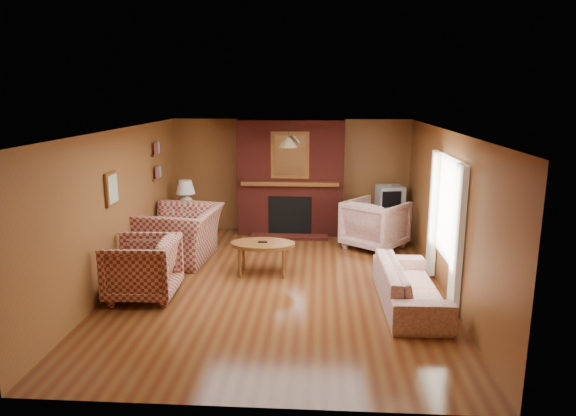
# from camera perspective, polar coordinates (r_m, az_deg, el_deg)

# --- Properties ---
(floor) EXTENTS (6.50, 6.50, 0.00)m
(floor) POSITION_cam_1_polar(r_m,az_deg,el_deg) (8.16, -0.95, -8.42)
(floor) COLOR #4E2410
(floor) RESTS_ON ground
(ceiling) EXTENTS (6.50, 6.50, 0.00)m
(ceiling) POSITION_cam_1_polar(r_m,az_deg,el_deg) (7.63, -1.02, 8.63)
(ceiling) COLOR white
(ceiling) RESTS_ON wall_back
(wall_back) EXTENTS (6.50, 0.00, 6.50)m
(wall_back) POSITION_cam_1_polar(r_m,az_deg,el_deg) (10.99, 0.38, 3.61)
(wall_back) COLOR brown
(wall_back) RESTS_ON floor
(wall_front) EXTENTS (6.50, 0.00, 6.50)m
(wall_front) POSITION_cam_1_polar(r_m,az_deg,el_deg) (4.72, -4.20, -9.06)
(wall_front) COLOR brown
(wall_front) RESTS_ON floor
(wall_left) EXTENTS (0.00, 6.50, 6.50)m
(wall_left) POSITION_cam_1_polar(r_m,az_deg,el_deg) (8.39, -18.27, 0.07)
(wall_left) COLOR brown
(wall_left) RESTS_ON floor
(wall_right) EXTENTS (0.00, 6.50, 6.50)m
(wall_right) POSITION_cam_1_polar(r_m,az_deg,el_deg) (8.01, 17.14, -0.43)
(wall_right) COLOR brown
(wall_right) RESTS_ON floor
(fireplace) EXTENTS (2.20, 0.82, 2.40)m
(fireplace) POSITION_cam_1_polar(r_m,az_deg,el_deg) (10.74, 0.29, 3.29)
(fireplace) COLOR #551812
(fireplace) RESTS_ON floor
(window_right) EXTENTS (0.10, 1.85, 2.00)m
(window_right) POSITION_cam_1_polar(r_m,az_deg,el_deg) (7.83, 17.09, -1.28)
(window_right) COLOR beige
(window_right) RESTS_ON wall_right
(bookshelf) EXTENTS (0.09, 0.55, 0.71)m
(bookshelf) POSITION_cam_1_polar(r_m,az_deg,el_deg) (10.05, -14.17, 5.04)
(bookshelf) COLOR brown
(bookshelf) RESTS_ON wall_left
(botanical_print) EXTENTS (0.05, 0.40, 0.50)m
(botanical_print) POSITION_cam_1_polar(r_m,az_deg,el_deg) (8.04, -19.00, 2.03)
(botanical_print) COLOR brown
(botanical_print) RESTS_ON wall_left
(pendant_light) EXTENTS (0.36, 0.36, 0.48)m
(pendant_light) POSITION_cam_1_polar(r_m,az_deg,el_deg) (9.95, 0.07, 7.29)
(pendant_light) COLOR black
(pendant_light) RESTS_ON ceiling
(plaid_loveseat) EXTENTS (1.38, 1.55, 0.95)m
(plaid_loveseat) POSITION_cam_1_polar(r_m,az_deg,el_deg) (9.34, -11.83, -2.90)
(plaid_loveseat) COLOR maroon
(plaid_loveseat) RESTS_ON floor
(plaid_armchair) EXTENTS (1.02, 1.00, 0.90)m
(plaid_armchair) POSITION_cam_1_polar(r_m,az_deg,el_deg) (7.81, -15.88, -6.43)
(plaid_armchair) COLOR maroon
(plaid_armchair) RESTS_ON floor
(floral_sofa) EXTENTS (0.84, 2.05, 0.59)m
(floral_sofa) POSITION_cam_1_polar(r_m,az_deg,el_deg) (7.50, 13.39, -8.32)
(floral_sofa) COLOR beige
(floral_sofa) RESTS_ON floor
(floral_armchair) EXTENTS (1.43, 1.44, 0.94)m
(floral_armchair) POSITION_cam_1_polar(r_m,az_deg,el_deg) (9.98, 9.67, -1.80)
(floral_armchair) COLOR beige
(floral_armchair) RESTS_ON floor
(coffee_table) EXTENTS (1.06, 0.66, 0.56)m
(coffee_table) POSITION_cam_1_polar(r_m,az_deg,el_deg) (8.47, -2.83, -4.22)
(coffee_table) COLOR brown
(coffee_table) RESTS_ON floor
(side_table) EXTENTS (0.47, 0.47, 0.58)m
(side_table) POSITION_cam_1_polar(r_m,az_deg,el_deg) (10.73, -11.15, -1.84)
(side_table) COLOR brown
(side_table) RESTS_ON floor
(table_lamp) EXTENTS (0.38, 0.38, 0.63)m
(table_lamp) POSITION_cam_1_polar(r_m,az_deg,el_deg) (10.59, -11.30, 1.53)
(table_lamp) COLOR silver
(table_lamp) RESTS_ON side_table
(tv_stand) EXTENTS (0.58, 0.52, 0.62)m
(tv_stand) POSITION_cam_1_polar(r_m,az_deg,el_deg) (10.81, 11.15, -1.61)
(tv_stand) COLOR black
(tv_stand) RESTS_ON floor
(crt_tv) EXTENTS (0.58, 0.58, 0.46)m
(crt_tv) POSITION_cam_1_polar(r_m,az_deg,el_deg) (10.69, 11.27, 1.21)
(crt_tv) COLOR #A6A8AD
(crt_tv) RESTS_ON tv_stand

